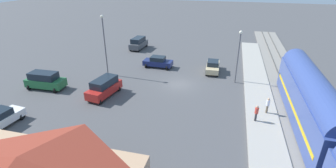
{
  "coord_description": "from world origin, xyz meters",
  "views": [
    {
      "loc": [
        -5.98,
        29.8,
        13.99
      ],
      "look_at": [
        0.99,
        2.36,
        1.0
      ],
      "focal_mm": 26.66,
      "sensor_mm": 36.0,
      "label": 1
    }
  ],
  "objects_px": {
    "pedestrian_waiting_far": "(256,112)",
    "light_pole_near_platform": "(239,51)",
    "suv_charcoal": "(138,43)",
    "sedan_tan": "(213,66)",
    "suv_green": "(45,80)",
    "sedan_navy": "(158,62)",
    "suv_red": "(104,87)",
    "pedestrian_on_platform": "(268,104)",
    "light_pole_lot_center": "(104,39)"
  },
  "relations": [
    {
      "from": "suv_red",
      "to": "suv_green",
      "type": "bearing_deg",
      "value": 0.16
    },
    {
      "from": "sedan_navy",
      "to": "pedestrian_waiting_far",
      "type": "bearing_deg",
      "value": 137.24
    },
    {
      "from": "sedan_navy",
      "to": "light_pole_near_platform",
      "type": "height_order",
      "value": "light_pole_near_platform"
    },
    {
      "from": "pedestrian_waiting_far",
      "to": "suv_green",
      "type": "xyz_separation_m",
      "value": [
        25.67,
        -1.8,
        -0.13
      ]
    },
    {
      "from": "suv_green",
      "to": "sedan_tan",
      "type": "bearing_deg",
      "value": -151.3
    },
    {
      "from": "suv_green",
      "to": "suv_charcoal",
      "type": "bearing_deg",
      "value": -105.12
    },
    {
      "from": "sedan_navy",
      "to": "light_pole_lot_center",
      "type": "bearing_deg",
      "value": 37.24
    },
    {
      "from": "pedestrian_on_platform",
      "to": "light_pole_near_platform",
      "type": "height_order",
      "value": "light_pole_near_platform"
    },
    {
      "from": "sedan_tan",
      "to": "suv_green",
      "type": "relative_size",
      "value": 0.92
    },
    {
      "from": "suv_red",
      "to": "suv_green",
      "type": "distance_m",
      "value": 8.31
    },
    {
      "from": "suv_red",
      "to": "light_pole_near_platform",
      "type": "distance_m",
      "value": 17.58
    },
    {
      "from": "pedestrian_waiting_far",
      "to": "suv_green",
      "type": "height_order",
      "value": "suv_green"
    },
    {
      "from": "suv_charcoal",
      "to": "sedan_navy",
      "type": "distance_m",
      "value": 10.9
    },
    {
      "from": "pedestrian_waiting_far",
      "to": "light_pole_near_platform",
      "type": "xyz_separation_m",
      "value": [
        2.02,
        -9.74,
        3.24
      ]
    },
    {
      "from": "light_pole_near_platform",
      "to": "light_pole_lot_center",
      "type": "relative_size",
      "value": 0.83
    },
    {
      "from": "pedestrian_on_platform",
      "to": "sedan_navy",
      "type": "distance_m",
      "value": 18.63
    },
    {
      "from": "suv_red",
      "to": "light_pole_near_platform",
      "type": "relative_size",
      "value": 0.73
    },
    {
      "from": "suv_charcoal",
      "to": "light_pole_near_platform",
      "type": "height_order",
      "value": "light_pole_near_platform"
    },
    {
      "from": "pedestrian_waiting_far",
      "to": "suv_charcoal",
      "type": "height_order",
      "value": "suv_charcoal"
    },
    {
      "from": "sedan_tan",
      "to": "suv_charcoal",
      "type": "relative_size",
      "value": 0.91
    },
    {
      "from": "light_pole_lot_center",
      "to": "suv_red",
      "type": "bearing_deg",
      "value": 113.67
    },
    {
      "from": "sedan_navy",
      "to": "suv_green",
      "type": "distance_m",
      "value": 16.15
    },
    {
      "from": "light_pole_near_platform",
      "to": "light_pole_lot_center",
      "type": "bearing_deg",
      "value": 5.29
    },
    {
      "from": "suv_green",
      "to": "light_pole_near_platform",
      "type": "relative_size",
      "value": 0.7
    },
    {
      "from": "pedestrian_on_platform",
      "to": "pedestrian_waiting_far",
      "type": "xyz_separation_m",
      "value": [
        1.24,
        1.9,
        0.0
      ]
    },
    {
      "from": "pedestrian_on_platform",
      "to": "sedan_tan",
      "type": "bearing_deg",
      "value": -59.15
    },
    {
      "from": "light_pole_near_platform",
      "to": "light_pole_lot_center",
      "type": "height_order",
      "value": "light_pole_lot_center"
    },
    {
      "from": "sedan_navy",
      "to": "light_pole_lot_center",
      "type": "relative_size",
      "value": 0.53
    },
    {
      "from": "pedestrian_on_platform",
      "to": "suv_green",
      "type": "relative_size",
      "value": 0.35
    },
    {
      "from": "suv_red",
      "to": "suv_charcoal",
      "type": "height_order",
      "value": "same"
    },
    {
      "from": "pedestrian_on_platform",
      "to": "suv_red",
      "type": "bearing_deg",
      "value": 0.22
    },
    {
      "from": "suv_charcoal",
      "to": "suv_green",
      "type": "height_order",
      "value": "same"
    },
    {
      "from": "suv_green",
      "to": "light_pole_near_platform",
      "type": "distance_m",
      "value": 25.17
    },
    {
      "from": "sedan_tan",
      "to": "light_pole_lot_center",
      "type": "xyz_separation_m",
      "value": [
        14.74,
        4.86,
        4.43
      ]
    },
    {
      "from": "light_pole_near_platform",
      "to": "sedan_tan",
      "type": "bearing_deg",
      "value": -43.76
    },
    {
      "from": "sedan_navy",
      "to": "suv_green",
      "type": "bearing_deg",
      "value": 42.97
    },
    {
      "from": "suv_green",
      "to": "suv_red",
      "type": "bearing_deg",
      "value": -179.84
    },
    {
      "from": "pedestrian_waiting_far",
      "to": "sedan_tan",
      "type": "bearing_deg",
      "value": -67.51
    },
    {
      "from": "suv_charcoal",
      "to": "sedan_tan",
      "type": "bearing_deg",
      "value": 149.99
    },
    {
      "from": "pedestrian_waiting_far",
      "to": "suv_green",
      "type": "relative_size",
      "value": 0.35
    },
    {
      "from": "pedestrian_waiting_far",
      "to": "sedan_navy",
      "type": "xyz_separation_m",
      "value": [
        13.85,
        -12.81,
        -0.4
      ]
    },
    {
      "from": "pedestrian_waiting_far",
      "to": "light_pole_near_platform",
      "type": "relative_size",
      "value": 0.24
    },
    {
      "from": "pedestrian_on_platform",
      "to": "light_pole_lot_center",
      "type": "distance_m",
      "value": 22.57
    },
    {
      "from": "pedestrian_on_platform",
      "to": "suv_charcoal",
      "type": "distance_m",
      "value": 29.19
    },
    {
      "from": "pedestrian_waiting_far",
      "to": "light_pole_lot_center",
      "type": "bearing_deg",
      "value": -21.86
    },
    {
      "from": "pedestrian_on_platform",
      "to": "sedan_navy",
      "type": "height_order",
      "value": "pedestrian_on_platform"
    },
    {
      "from": "pedestrian_waiting_far",
      "to": "sedan_tan",
      "type": "xyz_separation_m",
      "value": [
        5.35,
        -12.92,
        -0.4
      ]
    },
    {
      "from": "light_pole_near_platform",
      "to": "suv_charcoal",
      "type": "bearing_deg",
      "value": -32.89
    },
    {
      "from": "pedestrian_waiting_far",
      "to": "light_pole_lot_center",
      "type": "distance_m",
      "value": 22.02
    },
    {
      "from": "sedan_tan",
      "to": "suv_charcoal",
      "type": "distance_m",
      "value": 17.29
    }
  ]
}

